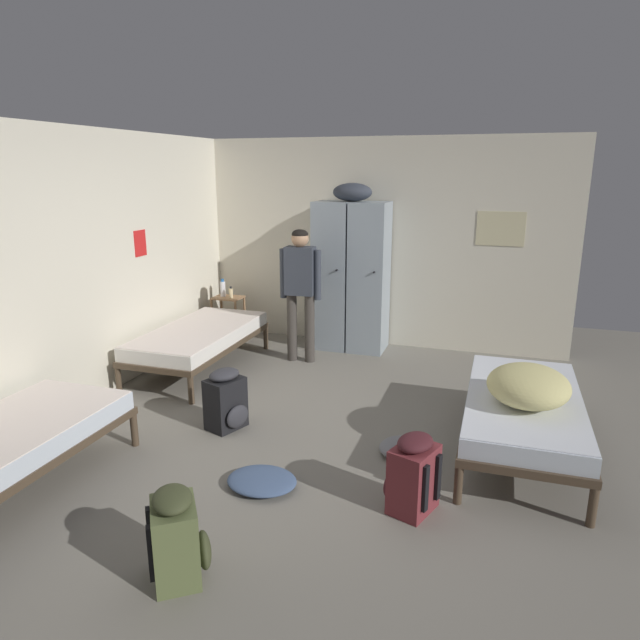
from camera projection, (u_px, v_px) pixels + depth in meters
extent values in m
plane|color=slate|center=(310.00, 432.00, 4.92)|extent=(8.78, 8.78, 0.00)
cube|color=beige|center=(381.00, 244.00, 7.12)|extent=(4.69, 0.06, 2.62)
cube|color=beige|center=(77.00, 271.00, 5.27)|extent=(0.06, 5.49, 2.62)
cube|color=beige|center=(501.00, 229.00, 6.60)|extent=(0.55, 0.01, 0.40)
cube|color=red|center=(140.00, 243.00, 6.10)|extent=(0.01, 0.20, 0.28)
cube|color=#8C99A3|center=(334.00, 276.00, 7.10)|extent=(0.44, 0.52, 1.85)
cylinder|color=black|center=(337.00, 270.00, 6.78)|extent=(0.02, 0.03, 0.02)
cube|color=#8C99A3|center=(369.00, 278.00, 6.96)|extent=(0.44, 0.52, 1.85)
cylinder|color=black|center=(374.00, 272.00, 6.64)|extent=(0.02, 0.03, 0.02)
ellipsoid|color=#333842|center=(352.00, 192.00, 6.76)|extent=(0.48, 0.36, 0.22)
cylinder|color=#99704C|center=(212.00, 320.00, 7.54)|extent=(0.03, 0.03, 0.55)
cylinder|color=#99704C|center=(236.00, 322.00, 7.44)|extent=(0.03, 0.03, 0.55)
cylinder|color=#99704C|center=(222.00, 315.00, 7.79)|extent=(0.03, 0.03, 0.55)
cylinder|color=#99704C|center=(245.00, 317.00, 7.69)|extent=(0.03, 0.03, 0.55)
cube|color=#99704C|center=(229.00, 324.00, 7.64)|extent=(0.38, 0.30, 0.02)
cube|color=#99704C|center=(228.00, 298.00, 7.54)|extent=(0.38, 0.30, 0.02)
cylinder|color=#473828|center=(118.00, 381.00, 5.74)|extent=(0.06, 0.06, 0.28)
cylinder|color=#473828|center=(191.00, 390.00, 5.49)|extent=(0.06, 0.06, 0.28)
cylinder|color=#473828|center=(207.00, 332.00, 7.43)|extent=(0.06, 0.06, 0.28)
cylinder|color=#473828|center=(266.00, 338.00, 7.18)|extent=(0.06, 0.06, 0.28)
cube|color=#473828|center=(200.00, 343.00, 6.41)|extent=(0.90, 1.90, 0.06)
cube|color=silver|center=(199.00, 335.00, 6.39)|extent=(0.87, 1.84, 0.14)
cube|color=silver|center=(199.00, 328.00, 6.37)|extent=(0.86, 1.82, 0.01)
cylinder|color=#473828|center=(52.00, 416.00, 4.91)|extent=(0.06, 0.06, 0.28)
cylinder|color=#473828|center=(134.00, 430.00, 4.66)|extent=(0.06, 0.06, 0.28)
cylinder|color=#473828|center=(566.00, 399.00, 5.28)|extent=(0.06, 0.06, 0.28)
cylinder|color=#473828|center=(474.00, 388.00, 5.53)|extent=(0.06, 0.06, 0.28)
cylinder|color=#473828|center=(593.00, 507.00, 3.59)|extent=(0.06, 0.06, 0.28)
cylinder|color=#473828|center=(458.00, 485.00, 3.84)|extent=(0.06, 0.06, 0.28)
cube|color=#473828|center=(522.00, 416.00, 4.52)|extent=(0.90, 1.90, 0.06)
cube|color=silver|center=(524.00, 404.00, 4.49)|extent=(0.87, 1.84, 0.14)
cube|color=silver|center=(524.00, 396.00, 4.47)|extent=(0.86, 1.82, 0.01)
ellipsoid|color=#D1C67F|center=(528.00, 386.00, 4.27)|extent=(0.61, 0.69, 0.30)
cylinder|color=#3D3833|center=(310.00, 329.00, 6.64)|extent=(0.12, 0.12, 0.81)
cylinder|color=#3D3833|center=(292.00, 327.00, 6.69)|extent=(0.12, 0.12, 0.81)
cube|color=#333842|center=(300.00, 271.00, 6.49)|extent=(0.35, 0.21, 0.56)
cylinder|color=#333842|center=(318.00, 275.00, 6.44)|extent=(0.08, 0.08, 0.58)
cylinder|color=#333842|center=(283.00, 273.00, 6.55)|extent=(0.08, 0.08, 0.58)
sphere|color=tan|center=(300.00, 239.00, 6.39)|extent=(0.20, 0.20, 0.20)
ellipsoid|color=black|center=(300.00, 234.00, 6.38)|extent=(0.19, 0.19, 0.11)
cylinder|color=white|center=(223.00, 289.00, 7.55)|extent=(0.07, 0.07, 0.20)
cylinder|color=#2666B2|center=(222.00, 280.00, 7.52)|extent=(0.04, 0.04, 0.04)
cylinder|color=beige|center=(231.00, 293.00, 7.46)|extent=(0.05, 0.05, 0.13)
cylinder|color=black|center=(231.00, 287.00, 7.44)|extent=(0.03, 0.03, 0.03)
cube|color=black|center=(226.00, 403.00, 4.96)|extent=(0.34, 0.39, 0.46)
ellipsoid|color=#2D2D33|center=(238.00, 417.00, 4.89)|extent=(0.16, 0.25, 0.20)
ellipsoid|color=#2D2D33|center=(224.00, 375.00, 4.89)|extent=(0.31, 0.35, 0.10)
cube|color=black|center=(208.00, 400.00, 4.97)|extent=(0.04, 0.06, 0.32)
cube|color=black|center=(223.00, 394.00, 5.10)|extent=(0.04, 0.06, 0.32)
cube|color=#566038|center=(175.00, 542.00, 3.11)|extent=(0.38, 0.40, 0.46)
ellipsoid|color=#383D23|center=(204.00, 550.00, 3.18)|extent=(0.20, 0.24, 0.20)
ellipsoid|color=#383D23|center=(172.00, 499.00, 3.04)|extent=(0.34, 0.36, 0.10)
cube|color=black|center=(150.00, 553.00, 2.99)|extent=(0.05, 0.05, 0.32)
cube|color=black|center=(150.00, 534.00, 3.15)|extent=(0.05, 0.05, 0.32)
cube|color=maroon|center=(413.00, 479.00, 3.74)|extent=(0.34, 0.38, 0.46)
ellipsoid|color=#42191E|center=(394.00, 483.00, 3.85)|extent=(0.16, 0.25, 0.20)
ellipsoid|color=#42191E|center=(415.00, 442.00, 3.67)|extent=(0.30, 0.34, 0.10)
cube|color=black|center=(438.00, 477.00, 3.72)|extent=(0.04, 0.06, 0.32)
cube|color=black|center=(426.00, 489.00, 3.59)|extent=(0.04, 0.06, 0.32)
ellipsoid|color=slate|center=(405.00, 448.00, 4.52)|extent=(0.41, 0.41, 0.11)
ellipsoid|color=#42567A|center=(262.00, 481.00, 4.07)|extent=(0.52, 0.43, 0.09)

